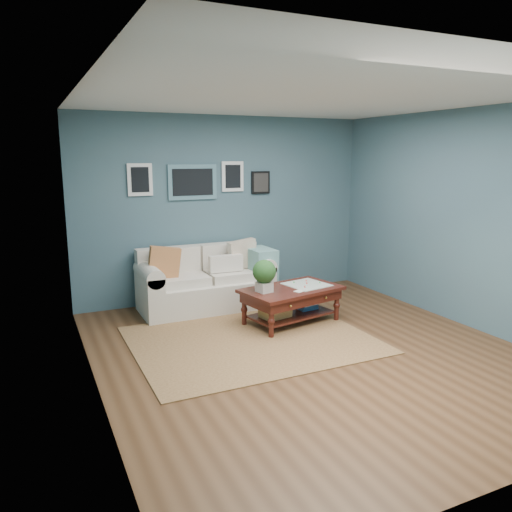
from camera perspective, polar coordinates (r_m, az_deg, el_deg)
room_shell at (r=5.31m, az=6.18°, el=3.07°), size 5.00×5.02×2.70m
area_rug at (r=5.92m, az=-0.54°, el=-9.55°), size 2.70×2.16×0.01m
loveseat at (r=7.08m, az=-5.23°, el=-2.81°), size 1.87×0.85×0.96m
coffee_table at (r=6.37m, az=3.55°, el=-4.43°), size 1.36×0.95×0.87m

